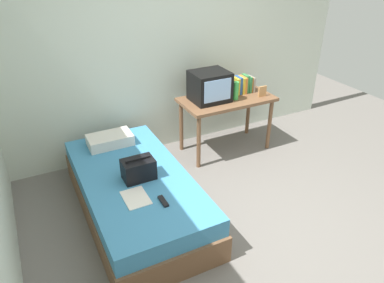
# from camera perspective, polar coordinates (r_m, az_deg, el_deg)

# --- Properties ---
(ground_plane) EXTENTS (8.00, 8.00, 0.00)m
(ground_plane) POSITION_cam_1_polar(r_m,az_deg,el_deg) (3.60, 8.71, -14.13)
(ground_plane) COLOR slate
(wall_back) EXTENTS (5.20, 0.10, 2.60)m
(wall_back) POSITION_cam_1_polar(r_m,az_deg,el_deg) (4.53, -4.93, 14.34)
(wall_back) COLOR silver
(wall_back) RESTS_ON ground
(bed) EXTENTS (1.00, 2.00, 0.45)m
(bed) POSITION_cam_1_polar(r_m,az_deg,el_deg) (3.71, -8.79, -8.11)
(bed) COLOR brown
(bed) RESTS_ON ground
(desk) EXTENTS (1.16, 0.60, 0.72)m
(desk) POSITION_cam_1_polar(r_m,az_deg,el_deg) (4.61, 5.43, 5.75)
(desk) COLOR brown
(desk) RESTS_ON ground
(tv) EXTENTS (0.44, 0.39, 0.36)m
(tv) POSITION_cam_1_polar(r_m,az_deg,el_deg) (4.42, 2.78, 8.63)
(tv) COLOR black
(tv) RESTS_ON desk
(water_bottle) EXTENTS (0.07, 0.07, 0.22)m
(water_bottle) POSITION_cam_1_polar(r_m,az_deg,el_deg) (4.50, 6.85, 7.90)
(water_bottle) COLOR green
(water_bottle) RESTS_ON desk
(book_row) EXTENTS (0.27, 0.17, 0.23)m
(book_row) POSITION_cam_1_polar(r_m,az_deg,el_deg) (4.73, 7.98, 8.83)
(book_row) COLOR gold
(book_row) RESTS_ON desk
(picture_frame) EXTENTS (0.11, 0.02, 0.13)m
(picture_frame) POSITION_cam_1_polar(r_m,az_deg,el_deg) (4.66, 10.95, 7.71)
(picture_frame) COLOR #B27F4C
(picture_frame) RESTS_ON desk
(pillow) EXTENTS (0.48, 0.28, 0.12)m
(pillow) POSITION_cam_1_polar(r_m,az_deg,el_deg) (4.12, -12.71, 0.25)
(pillow) COLOR silver
(pillow) RESTS_ON bed
(handbag) EXTENTS (0.30, 0.20, 0.22)m
(handbag) POSITION_cam_1_polar(r_m,az_deg,el_deg) (3.48, -8.37, -4.30)
(handbag) COLOR black
(handbag) RESTS_ON bed
(magazine) EXTENTS (0.21, 0.29, 0.01)m
(magazine) POSITION_cam_1_polar(r_m,az_deg,el_deg) (3.28, -8.80, -8.69)
(magazine) COLOR white
(magazine) RESTS_ON bed
(remote_dark) EXTENTS (0.04, 0.16, 0.02)m
(remote_dark) POSITION_cam_1_polar(r_m,az_deg,el_deg) (3.20, -4.52, -9.30)
(remote_dark) COLOR black
(remote_dark) RESTS_ON bed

